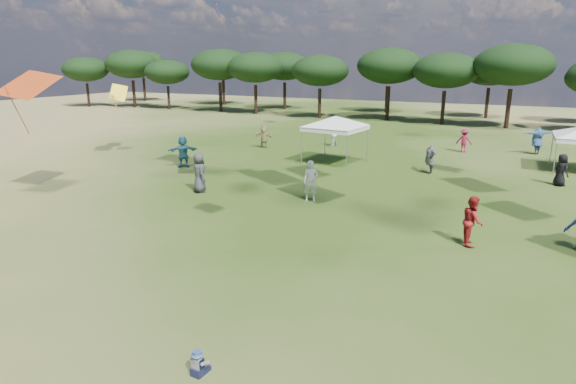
% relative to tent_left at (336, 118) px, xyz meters
% --- Properties ---
extents(tree_line, '(108.78, 17.63, 7.77)m').
position_rel_tent_left_xyz_m(tree_line, '(7.73, 25.08, 2.70)').
color(tree_line, black).
rests_on(tree_line, ground).
extents(tent_left, '(6.32, 6.32, 3.15)m').
position_rel_tent_left_xyz_m(tent_left, '(0.00, 0.00, 0.00)').
color(tent_left, gray).
rests_on(tent_left, ground).
extents(toddler, '(0.36, 0.40, 0.54)m').
position_rel_tent_left_xyz_m(toddler, '(4.95, -20.43, -2.49)').
color(toddler, '#161832').
rests_on(toddler, ground).
extents(festival_crowd, '(29.80, 20.65, 1.91)m').
position_rel_tent_left_xyz_m(festival_crowd, '(5.59, -0.57, -1.85)').
color(festival_crowd, navy).
rests_on(festival_crowd, ground).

